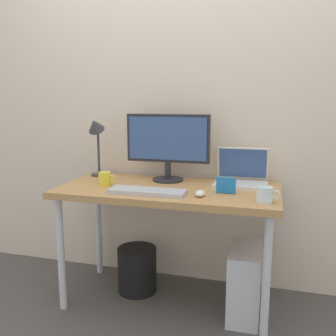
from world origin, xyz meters
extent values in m
plane|color=#4C4742|center=(0.00, 0.00, 0.00)|extent=(6.00, 6.00, 0.00)
cube|color=beige|center=(0.00, 0.37, 1.30)|extent=(4.40, 0.04, 2.60)
cube|color=#B7844C|center=(0.00, 0.00, 0.73)|extent=(1.32, 0.63, 0.04)
cylinder|color=silver|center=(-0.60, -0.25, 0.35)|extent=(0.04, 0.04, 0.71)
cylinder|color=silver|center=(0.60, -0.25, 0.35)|extent=(0.04, 0.04, 0.71)
cylinder|color=silver|center=(-0.60, 0.25, 0.35)|extent=(0.04, 0.04, 0.71)
cylinder|color=silver|center=(0.60, 0.25, 0.35)|extent=(0.04, 0.04, 0.71)
cylinder|color=#232328|center=(-0.05, 0.18, 0.75)|extent=(0.20, 0.20, 0.01)
cylinder|color=#232328|center=(-0.05, 0.18, 0.82)|extent=(0.04, 0.04, 0.11)
cube|color=#232328|center=(-0.05, 0.18, 1.03)|extent=(0.55, 0.03, 0.31)
cube|color=#334C7F|center=(-0.05, 0.17, 1.03)|extent=(0.51, 0.01, 0.27)
cube|color=silver|center=(0.42, 0.14, 0.76)|extent=(0.32, 0.22, 0.02)
cube|color=silver|center=(0.42, 0.27, 0.87)|extent=(0.32, 0.05, 0.21)
cube|color=#334C7F|center=(0.42, 0.27, 0.87)|extent=(0.30, 0.04, 0.18)
cylinder|color=#333338|center=(-0.56, 0.21, 0.75)|extent=(0.11, 0.11, 0.01)
cylinder|color=#333338|center=(-0.56, 0.21, 0.92)|extent=(0.02, 0.02, 0.31)
cone|color=#333338|center=(-0.56, 0.17, 1.10)|extent=(0.11, 0.14, 0.13)
cube|color=#B2B2B7|center=(-0.07, -0.17, 0.76)|extent=(0.44, 0.14, 0.02)
ellipsoid|color=silver|center=(0.23, -0.15, 0.76)|extent=(0.06, 0.09, 0.03)
cylinder|color=yellow|center=(-0.39, -0.06, 0.79)|extent=(0.08, 0.08, 0.08)
torus|color=yellow|center=(-0.34, -0.06, 0.79)|extent=(0.05, 0.01, 0.05)
cylinder|color=silver|center=(0.57, -0.18, 0.79)|extent=(0.08, 0.08, 0.08)
torus|color=silver|center=(0.62, -0.18, 0.79)|extent=(0.05, 0.01, 0.05)
cube|color=#1E72BF|center=(0.36, -0.05, 0.80)|extent=(0.11, 0.02, 0.09)
cube|color=silver|center=(0.48, -0.03, 0.21)|extent=(0.18, 0.36, 0.42)
cylinder|color=black|center=(-0.24, 0.07, 0.15)|extent=(0.26, 0.26, 0.30)
camera|label=1|loc=(0.59, -2.11, 1.27)|focal=39.74mm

